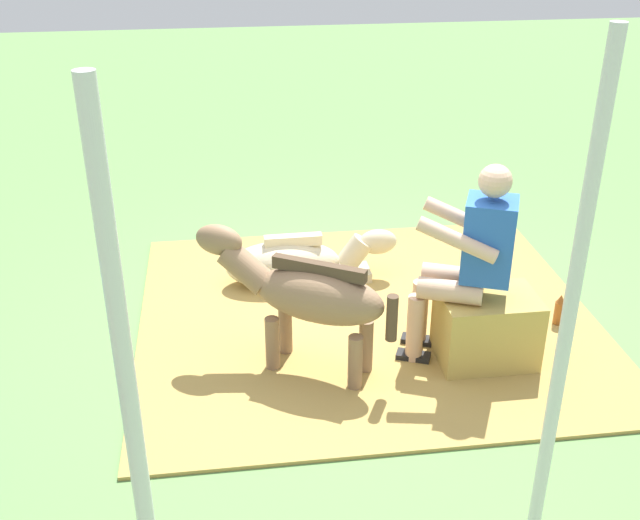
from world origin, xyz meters
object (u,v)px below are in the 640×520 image
Objects in this scene: hay_bale at (486,329)px; soda_bottle at (559,311)px; pony_standing at (306,294)px; person_seated at (468,257)px; tent_pole_right at (137,454)px; pony_lying at (296,262)px; tent_pole_left at (565,338)px.

hay_bale is 2.42× the size of soda_bottle.
pony_standing is 4.77× the size of soda_bottle.
tent_pole_right is at bearing 49.65° from person_seated.
soda_bottle is at bearing -137.20° from tent_pole_right.
hay_bale is 1.65m from pony_lying.
soda_bottle is at bearing -171.48° from pony_standing.
pony_standing is 2.38m from tent_pole_right.
tent_pole_left is 1.00× the size of tent_pole_right.
person_seated is 1.08m from soda_bottle.
person_seated is 0.56× the size of tent_pole_left.
pony_standing is at bearing 8.52° from soda_bottle.
hay_bale is 0.54m from person_seated.
pony_standing is (1.01, -0.03, -0.21)m from person_seated.
hay_bale is at bearing -101.04° from tent_pole_left.
hay_bale is 0.45× the size of person_seated.
tent_pole_right reaches higher than hay_bale.
soda_bottle is (-0.82, -0.31, -0.64)m from person_seated.
pony_lying is at bearing -104.40° from tent_pole_right.
tent_pole_left reaches higher than pony_lying.
hay_bale is at bearing -133.33° from tent_pole_right.
tent_pole_right reaches higher than soda_bottle.
tent_pole_left is at bearing 84.60° from person_seated.
pony_standing is at bearing -3.73° from hay_bale.
pony_standing is 0.91× the size of pony_lying.
tent_pole_left is at bearing -163.99° from tent_pole_right.
pony_lying is at bearing -51.00° from person_seated.
tent_pole_left is 1.71m from tent_pole_right.
tent_pole_left reaches higher than soda_bottle.
tent_pole_right is (0.84, 3.29, 1.03)m from pony_lying.
tent_pole_left is at bearing 116.94° from pony_standing.
soda_bottle is at bearing 153.81° from pony_lying.
pony_standing is 0.50× the size of tent_pole_left.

